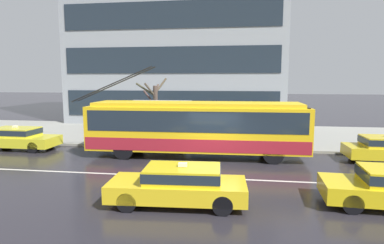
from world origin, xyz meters
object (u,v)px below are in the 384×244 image
bus_shelter (160,111)px  pedestrian_walking_past (184,118)px  trolleybus (197,127)px  taxi_queued_behind_bus (17,137)px  street_tree_bare (155,105)px  taxi_oncoming_near (179,183)px  pedestrian_at_shelter (129,117)px  pedestrian_waiting_by_pole (254,116)px  pedestrian_approaching_curb (166,116)px

bus_shelter → pedestrian_walking_past: bus_shelter is taller
trolleybus → taxi_queued_behind_bus: size_ratio=2.71×
taxi_queued_behind_bus → street_tree_bare: bearing=34.2°
bus_shelter → taxi_oncoming_near: bearing=-73.0°
taxi_queued_behind_bus → bus_shelter: bus_shelter is taller
taxi_oncoming_near → bus_shelter: bus_shelter is taller
trolleybus → pedestrian_at_shelter: size_ratio=6.37×
taxi_oncoming_near → pedestrian_walking_past: 9.77m
bus_shelter → pedestrian_waiting_by_pole: 5.96m
trolleybus → street_tree_bare: (-3.60, 5.08, 0.69)m
trolleybus → pedestrian_waiting_by_pole: bearing=53.9°
taxi_oncoming_near → bus_shelter: 10.47m
bus_shelter → pedestrian_approaching_curb: (0.24, 0.49, -0.40)m
taxi_oncoming_near → bus_shelter: (-3.04, 9.92, 1.38)m
taxi_queued_behind_bus → pedestrian_waiting_by_pole: (13.74, 3.97, 1.05)m
trolleybus → pedestrian_waiting_by_pole: (3.12, 4.27, 0.16)m
pedestrian_waiting_by_pole → street_tree_bare: size_ratio=0.49×
trolleybus → street_tree_bare: 6.26m
bus_shelter → taxi_queued_behind_bus: bearing=-160.0°
trolleybus → taxi_oncoming_near: trolleybus is taller
pedestrian_at_shelter → street_tree_bare: street_tree_bare is taller
taxi_oncoming_near → pedestrian_at_shelter: bearing=117.1°
pedestrian_at_shelter → taxi_oncoming_near: bearing=-62.9°
taxi_queued_behind_bus → bus_shelter: 8.51m
taxi_queued_behind_bus → pedestrian_approaching_curb: bearing=22.5°
pedestrian_walking_past → pedestrian_waiting_by_pole: bearing=18.2°
taxi_oncoming_near → trolleybus: bearing=92.6°
taxi_queued_behind_bus → street_tree_bare: size_ratio=1.14×
street_tree_bare → pedestrian_at_shelter: bearing=-125.4°
pedestrian_at_shelter → pedestrian_approaching_curb: 2.38m
bus_shelter → pedestrian_waiting_by_pole: bearing=10.6°
pedestrian_waiting_by_pole → pedestrian_walking_past: bearing=-161.8°
pedestrian_approaching_curb → street_tree_bare: bearing=128.1°
trolleybus → pedestrian_approaching_curb: 4.43m
taxi_queued_behind_bus → pedestrian_waiting_by_pole: size_ratio=2.30×
taxi_oncoming_near → pedestrian_approaching_curb: pedestrian_approaching_curb is taller
pedestrian_at_shelter → street_tree_bare: bearing=54.6°
taxi_queued_behind_bus → pedestrian_walking_past: (9.46, 2.56, 1.02)m
taxi_oncoming_near → pedestrian_at_shelter: pedestrian_at_shelter is taller
taxi_oncoming_near → pedestrian_at_shelter: (-5.15, 10.07, 0.97)m
pedestrian_approaching_curb → pedestrian_walking_past: size_ratio=0.97×
taxi_oncoming_near → pedestrian_walking_past: pedestrian_walking_past is taller
trolleybus → pedestrian_walking_past: size_ratio=6.22×
street_tree_bare → taxi_oncoming_near: bearing=-71.7°
taxi_queued_behind_bus → pedestrian_waiting_by_pole: pedestrian_waiting_by_pole is taller
trolleybus → taxi_queued_behind_bus: 10.67m
pedestrian_waiting_by_pole → taxi_oncoming_near: bearing=-104.3°
bus_shelter → pedestrian_at_shelter: bus_shelter is taller
pedestrian_approaching_curb → pedestrian_waiting_by_pole: (5.61, 0.60, 0.06)m
trolleybus → pedestrian_approaching_curb: size_ratio=6.38×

